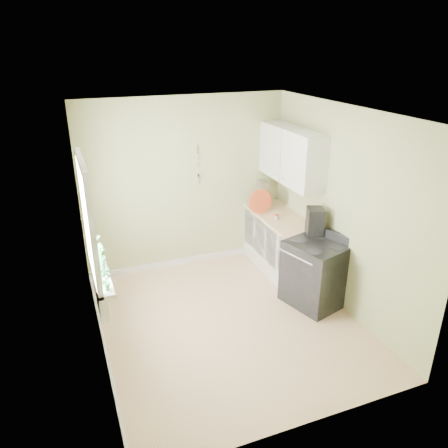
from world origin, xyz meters
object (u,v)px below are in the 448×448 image
object	(u,v)px
coffee_maker	(315,222)
stove	(315,273)
stand_mixer	(261,192)
kettle	(253,202)

from	to	relation	value
coffee_maker	stove	bearing A→B (deg)	-113.12
stove	stand_mixer	world-z (taller)	stand_mixer
stove	stand_mixer	distance (m)	1.83
stand_mixer	coffee_maker	size ratio (longest dim) A/B	1.12
stove	kettle	bearing A→B (deg)	98.40
stove	coffee_maker	xyz separation A→B (m)	(0.12, 0.28, 0.63)
stand_mixer	coffee_maker	distance (m)	1.45
stove	stand_mixer	xyz separation A→B (m)	(-0.00, 1.72, 0.63)
stand_mixer	kettle	bearing A→B (deg)	-141.54
coffee_maker	kettle	bearing A→B (deg)	105.42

